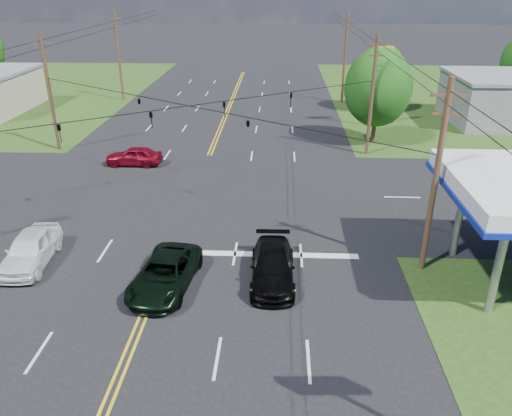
# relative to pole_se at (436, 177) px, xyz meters

# --- Properties ---
(ground) EXTENTS (280.00, 280.00, 0.00)m
(ground) POSITION_rel_pole_se_xyz_m (-13.00, 9.00, -4.92)
(ground) COLOR black
(ground) RESTS_ON ground
(stop_bar) EXTENTS (10.00, 0.50, 0.02)m
(stop_bar) POSITION_rel_pole_se_xyz_m (-8.00, 1.00, -4.92)
(stop_bar) COLOR silver
(stop_bar) RESTS_ON ground
(pole_se) EXTENTS (1.60, 0.28, 9.50)m
(pole_se) POSITION_rel_pole_se_xyz_m (0.00, 0.00, 0.00)
(pole_se) COLOR #47291E
(pole_se) RESTS_ON ground
(pole_nw) EXTENTS (1.60, 0.28, 9.50)m
(pole_nw) POSITION_rel_pole_se_xyz_m (-26.00, 18.00, 0.00)
(pole_nw) COLOR #47291E
(pole_nw) RESTS_ON ground
(pole_ne) EXTENTS (1.60, 0.28, 9.50)m
(pole_ne) POSITION_rel_pole_se_xyz_m (0.00, 18.00, 0.00)
(pole_ne) COLOR #47291E
(pole_ne) RESTS_ON ground
(pole_left_far) EXTENTS (1.60, 0.28, 10.00)m
(pole_left_far) POSITION_rel_pole_se_xyz_m (-26.00, 37.00, 0.25)
(pole_left_far) COLOR #47291E
(pole_left_far) RESTS_ON ground
(pole_right_far) EXTENTS (1.60, 0.28, 10.00)m
(pole_right_far) POSITION_rel_pole_se_xyz_m (0.00, 37.00, 0.25)
(pole_right_far) COLOR #47291E
(pole_right_far) RESTS_ON ground
(span_wire_signals) EXTENTS (26.00, 18.00, 1.13)m
(span_wire_signals) POSITION_rel_pole_se_xyz_m (-13.00, 9.00, 1.08)
(span_wire_signals) COLOR black
(span_wire_signals) RESTS_ON ground
(power_lines) EXTENTS (26.04, 100.00, 0.64)m
(power_lines) POSITION_rel_pole_se_xyz_m (-13.00, 7.00, 3.68)
(power_lines) COLOR black
(power_lines) RESTS_ON ground
(tree_right_a) EXTENTS (5.70, 5.70, 8.18)m
(tree_right_a) POSITION_rel_pole_se_xyz_m (1.00, 21.00, -0.05)
(tree_right_a) COLOR #47291E
(tree_right_a) RESTS_ON ground
(tree_right_b) EXTENTS (4.94, 4.94, 7.09)m
(tree_right_b) POSITION_rel_pole_se_xyz_m (3.50, 33.00, -0.70)
(tree_right_b) COLOR #47291E
(tree_right_b) RESTS_ON ground
(pickup_dkgreen) EXTENTS (3.05, 5.54, 1.47)m
(pickup_dkgreen) POSITION_rel_pole_se_xyz_m (-12.50, -2.26, -4.18)
(pickup_dkgreen) COLOR black
(pickup_dkgreen) RESTS_ON ground
(suv_black) EXTENTS (2.16, 5.16, 1.49)m
(suv_black) POSITION_rel_pole_se_xyz_m (-7.48, -1.39, -4.17)
(suv_black) COLOR black
(suv_black) RESTS_ON ground
(pickup_white) EXTENTS (2.29, 5.00, 1.66)m
(pickup_white) POSITION_rel_pole_se_xyz_m (-19.77, -0.43, -4.08)
(pickup_white) COLOR white
(pickup_white) RESTS_ON ground
(sedan_red) EXTENTS (4.30, 1.76, 1.46)m
(sedan_red) POSITION_rel_pole_se_xyz_m (-18.54, 14.50, -4.19)
(sedan_red) COLOR maroon
(sedan_red) RESTS_ON ground
(sedan_far) EXTENTS (5.79, 2.63, 1.65)m
(sedan_far) POSITION_rel_pole_se_xyz_m (8.44, 14.16, -4.09)
(sedan_far) COLOR #9F9FA3
(sedan_far) RESTS_ON ground
(polesign_ne) EXTENTS (2.07, 0.94, 7.67)m
(polesign_ne) POSITION_rel_pole_se_xyz_m (2.15, 26.23, 1.00)
(polesign_ne) COLOR #A5A5AA
(polesign_ne) RESTS_ON ground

